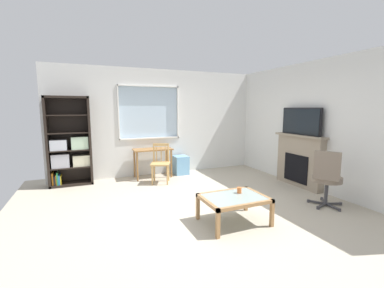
# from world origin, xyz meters

# --- Properties ---
(ground) EXTENTS (6.29, 6.05, 0.02)m
(ground) POSITION_xyz_m (0.00, 0.00, -0.01)
(ground) COLOR #B2A893
(wall_back_with_window) EXTENTS (5.29, 0.15, 2.69)m
(wall_back_with_window) POSITION_xyz_m (0.03, 2.52, 1.31)
(wall_back_with_window) COLOR silver
(wall_back_with_window) RESTS_ON ground
(wall_right) EXTENTS (0.12, 5.25, 2.69)m
(wall_right) POSITION_xyz_m (2.71, 0.00, 1.34)
(wall_right) COLOR silver
(wall_right) RESTS_ON ground
(bookshelf) EXTENTS (0.90, 0.38, 1.97)m
(bookshelf) POSITION_xyz_m (-2.11, 2.29, 0.87)
(bookshelf) COLOR black
(bookshelf) RESTS_ON ground
(desk_under_window) EXTENTS (0.94, 0.46, 0.72)m
(desk_under_window) POSITION_xyz_m (-0.25, 2.17, 0.60)
(desk_under_window) COLOR olive
(desk_under_window) RESTS_ON ground
(wooden_chair) EXTENTS (0.54, 0.53, 0.90)m
(wooden_chair) POSITION_xyz_m (-0.20, 1.66, 0.46)
(wooden_chair) COLOR tan
(wooden_chair) RESTS_ON ground
(plastic_drawer_unit) EXTENTS (0.35, 0.40, 0.48)m
(plastic_drawer_unit) POSITION_xyz_m (0.50, 2.22, 0.24)
(plastic_drawer_unit) COLOR #72ADDB
(plastic_drawer_unit) RESTS_ON ground
(fireplace) EXTENTS (0.26, 1.28, 1.14)m
(fireplace) POSITION_xyz_m (2.55, 0.23, 0.57)
(fireplace) COLOR gray
(fireplace) RESTS_ON ground
(tv) EXTENTS (0.06, 1.03, 0.58)m
(tv) POSITION_xyz_m (2.53, 0.23, 1.43)
(tv) COLOR black
(tv) RESTS_ON fireplace
(office_chair) EXTENTS (0.62, 0.57, 1.00)m
(office_chair) POSITION_xyz_m (2.03, -0.90, 0.55)
(office_chair) COLOR #7A6B5B
(office_chair) RESTS_ON ground
(coffee_table) EXTENTS (0.94, 0.70, 0.41)m
(coffee_table) POSITION_xyz_m (0.22, -0.81, 0.35)
(coffee_table) COLOR #8C9E99
(coffee_table) RESTS_ON ground
(sippy_cup) EXTENTS (0.07, 0.07, 0.09)m
(sippy_cup) POSITION_xyz_m (0.38, -0.71, 0.45)
(sippy_cup) COLOR orange
(sippy_cup) RESTS_ON coffee_table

